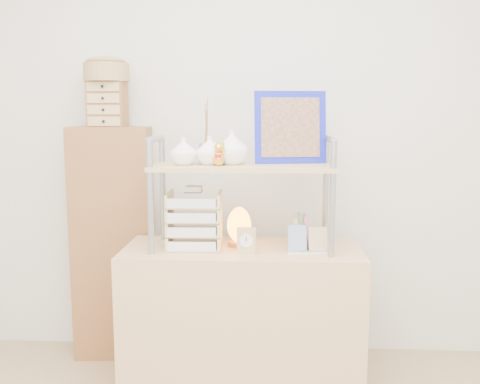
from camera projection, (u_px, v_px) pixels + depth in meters
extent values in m
cube|color=silver|center=(247.00, 135.00, 3.12)|extent=(3.40, 0.02, 2.60)
cube|color=tan|center=(242.00, 318.00, 2.76)|extent=(1.20, 0.50, 0.75)
cube|color=brown|center=(113.00, 243.00, 3.12)|extent=(0.47, 0.27, 1.35)
cylinder|color=#8E929B|center=(150.00, 198.00, 2.54)|extent=(0.03, 0.03, 0.55)
cylinder|color=#8E929B|center=(163.00, 189.00, 2.83)|extent=(0.03, 0.03, 0.55)
cylinder|color=#8E929B|center=(156.00, 139.00, 2.65)|extent=(0.03, 0.30, 0.03)
cylinder|color=#8E929B|center=(332.00, 200.00, 2.49)|extent=(0.03, 0.03, 0.55)
cylinder|color=#8E929B|center=(326.00, 191.00, 2.79)|extent=(0.03, 0.03, 0.55)
cylinder|color=#8E929B|center=(330.00, 139.00, 2.60)|extent=(0.03, 0.30, 0.03)
cube|color=tan|center=(242.00, 167.00, 2.64)|extent=(0.90, 0.34, 0.02)
imported|color=white|center=(183.00, 151.00, 2.63)|extent=(0.13, 0.13, 0.14)
imported|color=white|center=(210.00, 150.00, 2.64)|extent=(0.14, 0.14, 0.14)
imported|color=white|center=(232.00, 147.00, 2.65)|extent=(0.16, 0.16, 0.17)
cylinder|color=#284AAF|center=(206.00, 153.00, 2.76)|extent=(0.07, 0.07, 0.10)
cube|color=#131DBB|center=(290.00, 127.00, 2.70)|extent=(0.37, 0.12, 0.36)
cube|color=#502F24|center=(290.00, 127.00, 2.69)|extent=(0.30, 0.09, 0.30)
cube|color=#C55697|center=(307.00, 232.00, 2.67)|extent=(0.05, 0.12, 0.17)
cube|color=#669D4E|center=(303.00, 231.00, 2.69)|extent=(0.05, 0.12, 0.17)
cube|color=tan|center=(298.00, 232.00, 2.68)|extent=(0.06, 0.13, 0.17)
cube|color=#D6BF80|center=(195.00, 245.00, 2.73)|extent=(0.27, 0.25, 0.01)
cube|color=white|center=(192.00, 247.00, 2.61)|extent=(0.24, 0.02, 0.05)
cube|color=#D6BF80|center=(195.00, 232.00, 2.72)|extent=(0.27, 0.25, 0.01)
cube|color=white|center=(191.00, 232.00, 2.60)|extent=(0.24, 0.02, 0.05)
cube|color=#D6BF80|center=(195.00, 218.00, 2.71)|extent=(0.27, 0.25, 0.01)
cube|color=white|center=(191.00, 218.00, 2.59)|extent=(0.24, 0.02, 0.05)
cube|color=#D6BF80|center=(195.00, 204.00, 2.70)|extent=(0.27, 0.25, 0.01)
cube|color=white|center=(191.00, 203.00, 2.58)|extent=(0.24, 0.02, 0.05)
cube|color=beige|center=(194.00, 189.00, 2.67)|extent=(0.08, 0.08, 0.03)
cylinder|color=brown|center=(239.00, 243.00, 2.74)|extent=(0.11, 0.11, 0.02)
ellipsoid|color=orange|center=(239.00, 224.00, 2.73)|extent=(0.13, 0.12, 0.18)
cube|color=tan|center=(246.00, 241.00, 2.58)|extent=(0.09, 0.04, 0.13)
cylinder|color=white|center=(246.00, 241.00, 2.56)|extent=(0.06, 0.01, 0.06)
cube|color=white|center=(307.00, 252.00, 2.60)|extent=(0.20, 0.08, 0.01)
cube|color=navy|center=(297.00, 238.00, 2.60)|extent=(0.09, 0.04, 0.13)
cube|color=tan|center=(318.00, 239.00, 2.60)|extent=(0.09, 0.04, 0.12)
cube|color=brown|center=(107.00, 104.00, 2.99)|extent=(0.20, 0.15, 0.25)
cube|color=tan|center=(104.00, 121.00, 2.92)|extent=(0.18, 0.01, 0.05)
cube|color=tan|center=(103.00, 110.00, 2.91)|extent=(0.18, 0.01, 0.05)
cube|color=tan|center=(103.00, 98.00, 2.90)|extent=(0.18, 0.01, 0.05)
cube|color=tan|center=(103.00, 86.00, 2.89)|extent=(0.18, 0.01, 0.05)
cylinder|color=olive|center=(106.00, 72.00, 2.96)|extent=(0.25, 0.25, 0.10)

